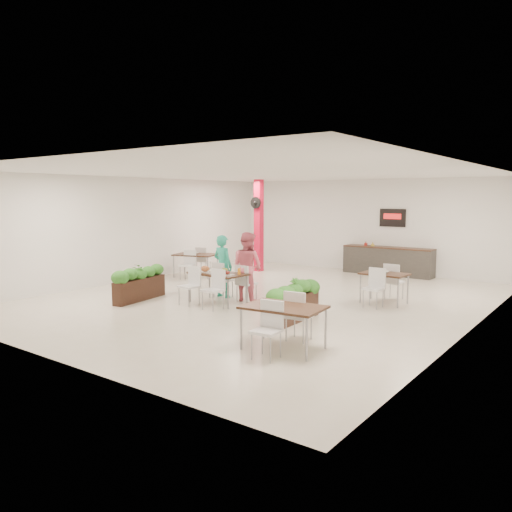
% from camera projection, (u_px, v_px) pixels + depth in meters
% --- Properties ---
extents(ground, '(12.00, 12.00, 0.00)m').
position_uv_depth(ground, '(266.00, 298.00, 12.80)').
color(ground, beige).
rests_on(ground, ground).
extents(room_shell, '(10.10, 12.10, 3.22)m').
position_uv_depth(room_shell, '(266.00, 220.00, 12.57)').
color(room_shell, white).
rests_on(room_shell, ground).
extents(red_column, '(0.40, 0.41, 3.20)m').
position_uv_depth(red_column, '(259.00, 224.00, 17.41)').
color(red_column, red).
rests_on(red_column, ground).
extents(service_counter, '(3.00, 0.64, 2.20)m').
position_uv_depth(service_counter, '(388.00, 260.00, 16.68)').
color(service_counter, '#2C2A27').
rests_on(service_counter, ground).
extents(main_table, '(1.44, 1.68, 0.92)m').
position_uv_depth(main_table, '(218.00, 277.00, 12.18)').
color(main_table, black).
rests_on(main_table, ground).
extents(diner_man, '(0.61, 0.42, 1.62)m').
position_uv_depth(diner_man, '(223.00, 266.00, 12.92)').
color(diner_man, '#29B492').
rests_on(diner_man, ground).
extents(diner_woman, '(0.87, 0.70, 1.73)m').
position_uv_depth(diner_woman, '(247.00, 267.00, 12.44)').
color(diner_woman, '#EE697E').
rests_on(diner_woman, ground).
extents(planter_left, '(0.62, 1.77, 0.93)m').
position_uv_depth(planter_left, '(140.00, 281.00, 12.53)').
color(planter_left, black).
rests_on(planter_left, ground).
extents(planter_right, '(0.45, 1.78, 0.93)m').
position_uv_depth(planter_right, '(294.00, 299.00, 10.35)').
color(planter_right, black).
rests_on(planter_right, ground).
extents(side_table_a, '(1.53, 1.67, 0.92)m').
position_uv_depth(side_table_a, '(196.00, 257.00, 16.25)').
color(side_table_a, black).
rests_on(side_table_a, ground).
extents(side_table_b, '(1.10, 1.63, 0.92)m').
position_uv_depth(side_table_b, '(384.00, 278.00, 12.14)').
color(side_table_b, black).
rests_on(side_table_b, ground).
extents(side_table_c, '(1.42, 1.65, 0.92)m').
position_uv_depth(side_table_c, '(284.00, 313.00, 8.46)').
color(side_table_c, black).
rests_on(side_table_c, ground).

